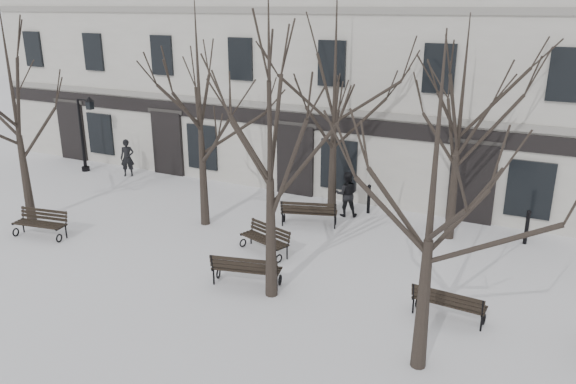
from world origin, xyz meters
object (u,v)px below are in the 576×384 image
Objects in this scene: bench_3 at (266,238)px; lamp_post at (85,129)px; bench_0 at (41,222)px; tree_0 at (12,90)px; bench_2 at (448,302)px; tree_1 at (270,116)px; bench_4 at (309,212)px; tree_2 at (435,171)px; bench_1 at (246,269)px.

bench_3 is 0.52× the size of lamp_post.
bench_0 is at bearing -144.82° from bench_3.
tree_0 is 4.57m from bench_0.
lamp_post is (-17.83, 5.78, 1.57)m from bench_2.
bench_0 is at bearing 6.38° from bench_2.
bench_4 is (-1.16, 4.99, -4.37)m from tree_1.
bench_2 is at bearing 4.05° from bench_3.
bench_2 is at bearing 10.49° from tree_1.
tree_1 reaches higher than tree_2.
bench_2 is at bearing 126.04° from bench_4.
lamp_post is at bearing 114.29° from bench_0.
tree_2 is at bearing -17.27° from tree_1.
bench_4 is at bearing 22.71° from bench_0.
lamp_post is at bearing 178.38° from bench_3.
lamp_post is (-13.30, 6.62, -2.85)m from tree_1.
lamp_post is at bearing 153.53° from tree_1.
tree_0 reaches higher than bench_3.
bench_1 is 4.86m from bench_4.
tree_1 reaches higher than bench_3.
bench_0 is 8.02m from bench_1.
tree_0 reaches higher than lamp_post.
tree_0 is 3.76× the size of bench_1.
bench_2 is 0.88× the size of bench_4.
bench_0 is 1.03× the size of bench_3.
bench_4 reaches higher than bench_0.
bench_2 is 0.51× the size of lamp_post.
tree_0 is at bearing 2.94° from bench_2.
tree_0 is 10.41m from tree_1.
tree_2 is at bearing -24.31° from lamp_post.
tree_0 reaches higher than bench_1.
bench_1 is 1.09× the size of bench_3.
tree_1 is (10.37, -0.90, 0.16)m from tree_0.
bench_1 is at bearing -4.56° from tree_0.
bench_1 is at bearing 164.07° from tree_2.
bench_2 is at bearing 85.36° from tree_2.
tree_0 is at bearing -62.94° from lamp_post.
tree_2 is at bearing 150.16° from bench_1.
bench_4 is at bearing -7.66° from lamp_post.
tree_2 is at bearing -15.89° from bench_0.
bench_1 is 1.12× the size of bench_2.
tree_2 is 2.00× the size of lamp_post.
bench_3 is at bearing 147.49° from tree_2.
tree_2 is at bearing 88.52° from bench_2.
bench_4 is 0.58× the size of lamp_post.
bench_1 reaches higher than bench_0.
tree_0 is 15.51m from bench_2.
bench_1 reaches higher than bench_2.
tree_2 is 4.53m from bench_2.
tree_0 is 10.92m from bench_4.
tree_2 is at bearing 113.12° from bench_4.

